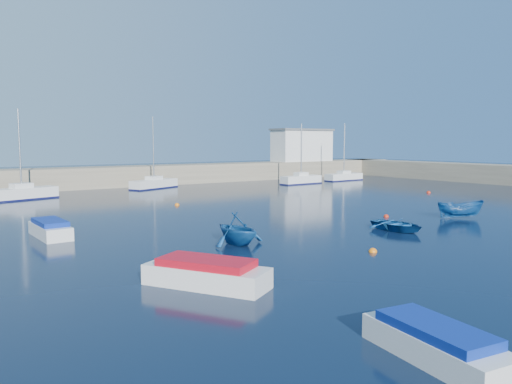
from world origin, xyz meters
TOP-DOWN VIEW (x-y plane):
  - ground at (0.00, 0.00)m, footprint 220.00×220.00m
  - back_wall at (0.00, 46.00)m, footprint 96.00×4.50m
  - right_arm at (44.00, 32.00)m, footprint 4.50×32.00m
  - harbor_office at (30.00, 46.00)m, footprint 10.00×4.00m
  - sailboat_5 at (-14.04, 36.97)m, footprint 7.11×3.74m
  - sailboat_6 at (1.71, 40.70)m, footprint 6.91×4.44m
  - sailboat_7 at (21.04, 35.45)m, footprint 6.25×2.00m
  - sailboat_8 at (30.22, 36.47)m, footprint 6.51×2.09m
  - motorboat_0 at (-13.53, -0.01)m, footprint 4.14×5.27m
  - motorboat_1 at (-16.27, 14.57)m, footprint 1.69×4.43m
  - motorboat_3 at (-11.85, -9.45)m, footprint 2.09×4.43m
  - dinghy_center at (2.84, 3.93)m, footprint 2.81×3.81m
  - dinghy_left at (-8.12, 6.18)m, footprint 3.22×3.66m
  - dinghy_right at (11.06, 4.72)m, footprint 3.66×3.06m
  - buoy_0 at (-3.28, 0.47)m, footprint 0.45×0.45m
  - buoy_1 at (6.96, 8.37)m, footprint 0.42×0.42m
  - buoy_3 at (-3.23, 24.01)m, footprint 0.45×0.45m
  - buoy_4 at (25.18, 17.89)m, footprint 0.48×0.48m

SIDE VIEW (x-z plane):
  - ground at x=0.00m, z-range 0.00..0.00m
  - buoy_0 at x=-3.28m, z-range -0.23..0.23m
  - buoy_1 at x=6.96m, z-range -0.21..0.21m
  - buoy_3 at x=-3.23m, z-range -0.22..0.22m
  - buoy_4 at x=25.18m, z-range -0.24..0.24m
  - dinghy_center at x=2.84m, z-range 0.00..0.76m
  - motorboat_3 at x=-11.85m, z-range -0.03..0.97m
  - motorboat_1 at x=-16.27m, z-range -0.03..1.04m
  - motorboat_0 at x=-13.53m, z-range -0.04..1.10m
  - sailboat_8 at x=30.22m, z-range -3.64..4.82m
  - sailboat_6 at x=1.71m, z-range -3.81..5.04m
  - sailboat_7 at x=21.04m, z-range -3.49..4.76m
  - sailboat_5 at x=-14.04m, z-range -3.87..5.19m
  - dinghy_right at x=11.06m, z-range 0.00..1.36m
  - dinghy_left at x=-8.12m, z-range 0.00..1.82m
  - back_wall at x=0.00m, z-range 0.00..2.60m
  - right_arm at x=44.00m, z-range 0.00..2.60m
  - harbor_office at x=30.00m, z-range 2.60..7.60m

